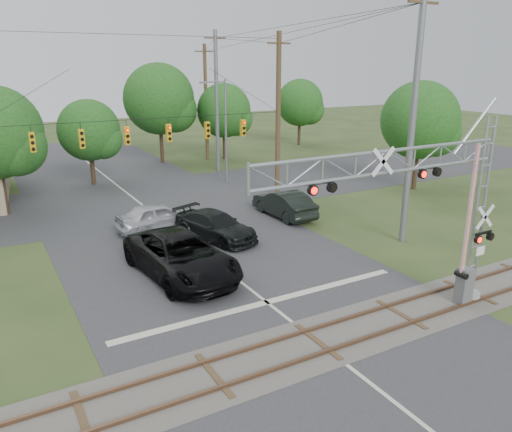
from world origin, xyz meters
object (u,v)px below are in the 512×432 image
crossing_gantry (425,202)px  car_dark (216,226)px  streetlight (224,127)px  sedan_silver (158,216)px  traffic_signal_span (162,126)px  pickup_black (181,256)px

crossing_gantry → car_dark: (-2.79, 11.94, -3.87)m
crossing_gantry → streetlight: (3.61, 23.88, -0.04)m
crossing_gantry → streetlight: bearing=81.4°
crossing_gantry → streetlight: streetlight is taller
sedan_silver → streetlight: (8.66, 8.83, 3.77)m
traffic_signal_span → car_dark: (0.59, -6.42, -4.88)m
sedan_silver → streetlight: 12.93m
sedan_silver → pickup_black: bearing=165.0°
crossing_gantry → sedan_silver: (-5.05, 15.04, -3.80)m
pickup_black → streetlight: (9.91, 15.74, 3.62)m
traffic_signal_span → streetlight: size_ratio=2.35×
traffic_signal_span → sedan_silver: traffic_signal_span is taller
traffic_signal_span → streetlight: bearing=38.3°
crossing_gantry → traffic_signal_span: (-3.38, 18.36, 1.01)m
traffic_signal_span → pickup_black: size_ratio=2.75×
traffic_signal_span → streetlight: (6.99, 5.51, -1.05)m
pickup_black → car_dark: 5.18m
traffic_signal_span → car_dark: bearing=-84.8°
sedan_silver → streetlight: streetlight is taller
streetlight → crossing_gantry: bearing=-98.6°
pickup_black → sedan_silver: 7.02m
pickup_black → car_dark: size_ratio=1.33×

